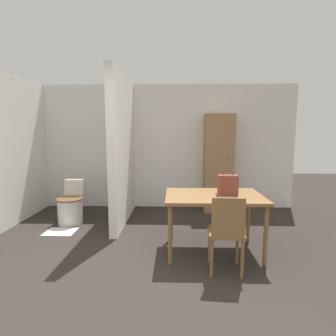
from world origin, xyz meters
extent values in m
plane|color=#2D2823|center=(0.00, 0.00, 0.00)|extent=(16.00, 16.00, 0.00)
cube|color=white|center=(0.00, 3.38, 1.25)|extent=(5.59, 0.12, 2.50)
cube|color=white|center=(-0.51, 2.45, 1.25)|extent=(0.12, 1.73, 2.50)
cube|color=brown|center=(0.88, 1.25, 0.73)|extent=(1.23, 0.84, 0.04)
cylinder|color=brown|center=(0.33, 0.89, 0.36)|extent=(0.05, 0.05, 0.71)
cylinder|color=brown|center=(1.44, 0.89, 0.36)|extent=(0.05, 0.05, 0.71)
cylinder|color=brown|center=(0.33, 1.61, 0.36)|extent=(0.05, 0.05, 0.71)
cylinder|color=brown|center=(1.44, 1.61, 0.36)|extent=(0.05, 0.05, 0.71)
cube|color=brown|center=(0.95, 0.77, 0.44)|extent=(0.41, 0.41, 0.04)
cube|color=brown|center=(0.94, 0.60, 0.67)|extent=(0.34, 0.05, 0.42)
cylinder|color=brown|center=(0.80, 0.94, 0.21)|extent=(0.04, 0.04, 0.42)
cylinder|color=brown|center=(1.12, 0.92, 0.21)|extent=(0.04, 0.04, 0.42)
cylinder|color=brown|center=(0.78, 0.62, 0.21)|extent=(0.04, 0.04, 0.42)
cylinder|color=brown|center=(1.10, 0.60, 0.21)|extent=(0.04, 0.04, 0.42)
cylinder|color=silver|center=(-1.40, 2.24, 0.21)|extent=(0.41, 0.41, 0.42)
cylinder|color=brown|center=(-1.40, 2.24, 0.43)|extent=(0.43, 0.43, 0.02)
cube|color=silver|center=(-1.40, 2.52, 0.57)|extent=(0.33, 0.18, 0.30)
cube|color=brown|center=(1.06, 1.27, 0.88)|extent=(0.24, 0.14, 0.25)
torus|color=brown|center=(1.06, 1.27, 1.01)|extent=(0.15, 0.01, 0.15)
cube|color=#997047|center=(1.23, 3.09, 0.95)|extent=(0.55, 0.42, 1.90)
sphere|color=black|center=(1.38, 2.87, 1.04)|extent=(0.02, 0.02, 0.02)
cube|color=silver|center=(-1.40, 1.84, 0.01)|extent=(0.46, 0.35, 0.01)
camera|label=1|loc=(0.39, -2.04, 1.54)|focal=28.00mm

